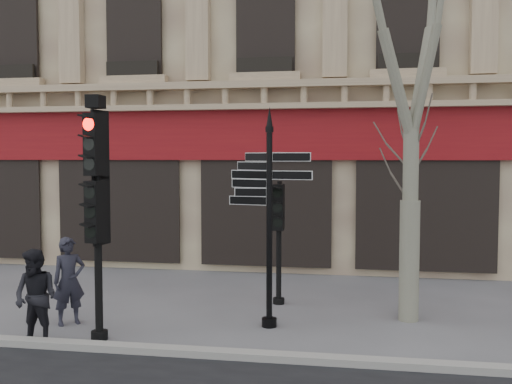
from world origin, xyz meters
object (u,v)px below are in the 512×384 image
fingerpost (269,180)px  pedestrian_b (36,297)px  traffic_signal_secondary (279,221)px  traffic_signal_main (97,187)px  pedestrian_a (69,281)px

fingerpost → pedestrian_b: (-3.56, -1.59, -1.84)m
pedestrian_b → fingerpost: bearing=32.8°
traffic_signal_secondary → fingerpost: bearing=-88.1°
fingerpost → traffic_signal_main: bearing=-135.0°
pedestrian_a → pedestrian_b: bearing=-131.4°
traffic_signal_secondary → pedestrian_b: size_ratio=1.60×
traffic_signal_main → traffic_signal_secondary: 3.93m
pedestrian_a → pedestrian_b: 1.14m
traffic_signal_main → pedestrian_b: (-0.89, -0.41, -1.77)m
pedestrian_a → pedestrian_b: (0.03, -1.14, -0.02)m
fingerpost → pedestrian_b: size_ratio=2.52×
traffic_signal_secondary → pedestrian_b: traffic_signal_secondary is taller
traffic_signal_secondary → pedestrian_a: (-3.55, -2.06, -0.93)m
traffic_signal_secondary → pedestrian_b: (-3.53, -3.20, -0.95)m
fingerpost → traffic_signal_main: traffic_signal_main is taller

